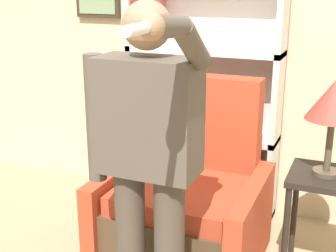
# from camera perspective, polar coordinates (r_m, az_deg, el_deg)

# --- Properties ---
(wall_back) EXTENTS (8.00, 0.11, 2.80)m
(wall_back) POSITION_cam_1_polar(r_m,az_deg,el_deg) (3.50, 7.09, 12.20)
(wall_back) COLOR beige
(wall_back) RESTS_ON ground_plane
(bookcase) EXTENTS (1.12, 0.28, 1.85)m
(bookcase) POSITION_cam_1_polar(r_m,az_deg,el_deg) (3.50, 2.65, 3.89)
(bookcase) COLOR silver
(bookcase) RESTS_ON ground_plane
(armchair) EXTENTS (0.96, 0.86, 1.13)m
(armchair) POSITION_cam_1_polar(r_m,az_deg,el_deg) (3.01, 2.31, -9.45)
(armchair) COLOR #4C3823
(armchair) RESTS_ON ground_plane
(person_standing) EXTENTS (0.62, 0.78, 1.63)m
(person_standing) POSITION_cam_1_polar(r_m,az_deg,el_deg) (2.17, -2.57, -3.24)
(person_standing) COLOR #473D33
(person_standing) RESTS_ON ground_plane
(side_table) EXTENTS (0.40, 0.40, 0.67)m
(side_table) POSITION_cam_1_polar(r_m,az_deg,el_deg) (2.84, 18.44, -8.16)
(side_table) COLOR black
(side_table) RESTS_ON ground_plane
(table_lamp) EXTENTS (0.30, 0.30, 0.54)m
(table_lamp) POSITION_cam_1_polar(r_m,az_deg,el_deg) (2.66, 19.56, 2.68)
(table_lamp) COLOR #4C4233
(table_lamp) RESTS_ON side_table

